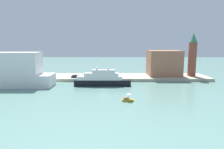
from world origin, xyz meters
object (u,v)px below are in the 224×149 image
harbor_building (163,63)px  parked_car (75,76)px  small_motorboat (127,98)px  bell_tower (192,53)px  large_yacht (101,79)px  person_figure (82,75)px  mooring_bollard (114,78)px

harbor_building → parked_car: bearing=-170.2°
harbor_building → parked_car: size_ratio=3.96×
small_motorboat → harbor_building: (23.43, 46.32, 7.25)m
small_motorboat → bell_tower: size_ratio=0.17×
small_motorboat → bell_tower: 59.32m
large_yacht → bell_tower: (47.87, 18.84, 11.24)m
small_motorboat → parked_car: (-24.25, 38.12, 1.03)m
person_figure → mooring_bollard: (17.09, -5.56, -0.40)m
large_yacht → parked_car: 19.60m
bell_tower → parked_car: size_ratio=5.32×
person_figure → bell_tower: bearing=2.7°
bell_tower → person_figure: 60.08m
large_yacht → mooring_bollard: (6.14, 10.52, -1.04)m
harbor_building → large_yacht: bearing=-147.2°
parked_car → mooring_bollard: (20.50, -2.80, -0.22)m
parked_car → mooring_bollard: parked_car is taller
large_yacht → harbor_building: size_ratio=1.48×
small_motorboat → harbor_building: harbor_building is taller
parked_car → bell_tower: bearing=5.1°
harbor_building → mooring_bollard: bearing=-158.0°
large_yacht → bell_tower: size_ratio=1.10×
large_yacht → parked_car: size_ratio=5.86×
harbor_building → person_figure: size_ratio=9.81×
harbor_building → bell_tower: bell_tower is taller
person_figure → parked_car: bearing=-141.0°
small_motorboat → parked_car: bearing=122.5°
bell_tower → parked_car: (-62.23, -5.53, -12.05)m
parked_car → person_figure: 4.38m
mooring_bollard → large_yacht: bearing=-120.3°
mooring_bollard → small_motorboat: bearing=-83.9°
parked_car → harbor_building: bearing=9.8°
small_motorboat → person_figure: 45.90m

